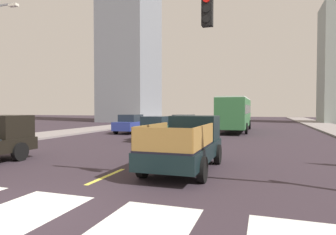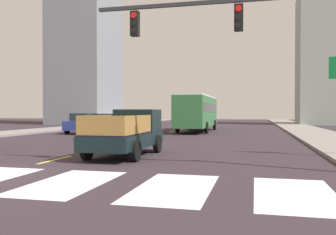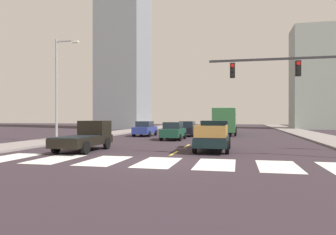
% 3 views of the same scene
% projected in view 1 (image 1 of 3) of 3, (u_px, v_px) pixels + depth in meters
% --- Properties ---
extents(ground_plane, '(160.00, 160.00, 0.00)m').
position_uv_depth(ground_plane, '(5.00, 220.00, 5.85)').
color(ground_plane, '#32272F').
extents(sidewalk_left, '(3.93, 110.00, 0.15)m').
position_uv_depth(sidewalk_left, '(68.00, 132.00, 26.78)').
color(sidewalk_left, gray).
rests_on(sidewalk_left, ground).
extents(crosswalk_stripe_3, '(1.82, 3.69, 0.01)m').
position_uv_depth(crosswalk_stripe_3, '(5.00, 220.00, 5.85)').
color(crosswalk_stripe_3, white).
rests_on(crosswalk_stripe_3, ground).
extents(lane_dash_0, '(0.16, 2.40, 0.01)m').
position_uv_depth(lane_dash_0, '(107.00, 176.00, 9.65)').
color(lane_dash_0, '#DFD548').
rests_on(lane_dash_0, ground).
extents(lane_dash_1, '(0.16, 2.40, 0.01)m').
position_uv_depth(lane_dash_1, '(158.00, 154.00, 14.39)').
color(lane_dash_1, '#DFD548').
rests_on(lane_dash_1, ground).
extents(lane_dash_2, '(0.16, 2.40, 0.01)m').
position_uv_depth(lane_dash_2, '(184.00, 143.00, 19.14)').
color(lane_dash_2, '#DFD548').
rests_on(lane_dash_2, ground).
extents(lane_dash_3, '(0.16, 2.40, 0.01)m').
position_uv_depth(lane_dash_3, '(200.00, 136.00, 23.88)').
color(lane_dash_3, '#DFD548').
rests_on(lane_dash_3, ground).
extents(lane_dash_4, '(0.16, 2.40, 0.01)m').
position_uv_depth(lane_dash_4, '(211.00, 131.00, 28.63)').
color(lane_dash_4, '#DFD548').
rests_on(lane_dash_4, ground).
extents(lane_dash_5, '(0.16, 2.40, 0.01)m').
position_uv_depth(lane_dash_5, '(218.00, 128.00, 33.37)').
color(lane_dash_5, '#DFD548').
rests_on(lane_dash_5, ground).
extents(lane_dash_6, '(0.16, 2.40, 0.01)m').
position_uv_depth(lane_dash_6, '(224.00, 126.00, 38.12)').
color(lane_dash_6, '#DFD548').
rests_on(lane_dash_6, ground).
extents(lane_dash_7, '(0.16, 2.40, 0.01)m').
position_uv_depth(lane_dash_7, '(228.00, 124.00, 42.86)').
color(lane_dash_7, '#DFD548').
rests_on(lane_dash_7, ground).
extents(pickup_stakebed, '(2.18, 5.20, 1.96)m').
position_uv_depth(pickup_stakebed, '(187.00, 143.00, 11.00)').
color(pickup_stakebed, black).
rests_on(pickup_stakebed, ground).
extents(city_bus, '(2.72, 10.80, 3.32)m').
position_uv_depth(city_bus, '(235.00, 112.00, 28.79)').
color(city_bus, '#306B3C').
rests_on(city_bus, ground).
extents(sedan_far, '(2.02, 4.40, 1.72)m').
position_uv_depth(sedan_far, '(184.00, 124.00, 26.26)').
color(sedan_far, black).
rests_on(sedan_far, ground).
extents(sedan_mid, '(2.02, 4.40, 1.72)m').
position_uv_depth(sedan_mid, '(131.00, 124.00, 26.75)').
color(sedan_mid, navy).
rests_on(sedan_mid, ground).
extents(sedan_near_right, '(2.02, 4.40, 1.72)m').
position_uv_depth(sedan_near_right, '(157.00, 128.00, 20.73)').
color(sedan_near_right, '#1C4A37').
rests_on(sedan_near_right, ground).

